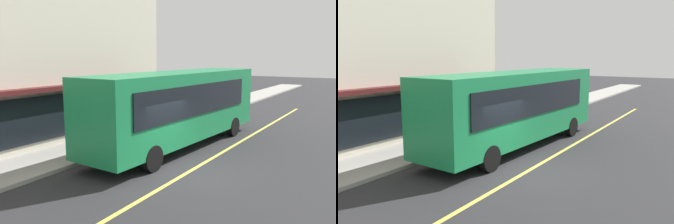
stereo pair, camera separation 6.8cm
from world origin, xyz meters
TOP-DOWN VIEW (x-y plane):
  - ground at (0.00, 0.00)m, footprint 120.00×120.00m
  - sidewalk at (0.00, 5.42)m, footprint 80.00×2.83m
  - lane_centre_stripe at (0.00, 0.00)m, footprint 36.00×0.16m
  - bus at (2.93, 2.12)m, footprint 11.24×3.07m
  - traffic_light at (9.45, 4.59)m, footprint 0.30×0.52m
  - pedestrian_mid_block at (11.61, 4.58)m, footprint 0.34×0.34m
  - pedestrian_by_curb at (8.83, 5.48)m, footprint 0.34×0.34m

SIDE VIEW (x-z plane):
  - ground at x=0.00m, z-range 0.00..0.00m
  - lane_centre_stripe at x=0.00m, z-range 0.00..0.01m
  - sidewalk at x=0.00m, z-range 0.00..0.15m
  - pedestrian_by_curb at x=8.83m, z-range 0.30..1.89m
  - pedestrian_mid_block at x=11.61m, z-range 0.30..1.89m
  - bus at x=2.93m, z-range 0.24..3.74m
  - traffic_light at x=9.45m, z-range 0.93..4.13m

